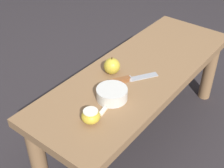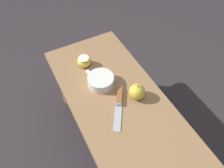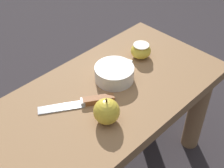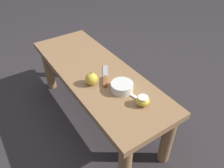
# 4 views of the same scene
# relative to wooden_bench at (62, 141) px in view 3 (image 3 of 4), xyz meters

# --- Properties ---
(wooden_bench) EXTENTS (1.22, 0.43, 0.43)m
(wooden_bench) POSITION_rel_wooden_bench_xyz_m (0.00, 0.00, 0.00)
(wooden_bench) COLOR olive
(wooden_bench) RESTS_ON ground_plane
(knife) EXTENTS (0.21, 0.15, 0.02)m
(knife) POSITION_rel_wooden_bench_xyz_m (-0.11, -0.00, 0.09)
(knife) COLOR #9EA0A5
(knife) RESTS_ON wooden_bench
(apple_whole) EXTENTS (0.08, 0.08, 0.09)m
(apple_whole) POSITION_rel_wooden_bench_xyz_m (-0.10, 0.09, 0.12)
(apple_whole) COLOR gold
(apple_whole) RESTS_ON wooden_bench
(apple_cut) EXTENTS (0.07, 0.07, 0.05)m
(apple_cut) POSITION_rel_wooden_bench_xyz_m (-0.42, -0.05, 0.11)
(apple_cut) COLOR gold
(apple_cut) RESTS_ON wooden_bench
(apple_slice_near_knife) EXTENTS (0.05, 0.03, 0.01)m
(apple_slice_near_knife) POSITION_rel_wooden_bench_xyz_m (-0.34, -0.05, 0.09)
(apple_slice_near_knife) COLOR white
(apple_slice_near_knife) RESTS_ON wooden_bench
(bowl) EXTENTS (0.13, 0.13, 0.05)m
(bowl) POSITION_rel_wooden_bench_xyz_m (-0.26, -0.03, 0.11)
(bowl) COLOR silver
(bowl) RESTS_ON wooden_bench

